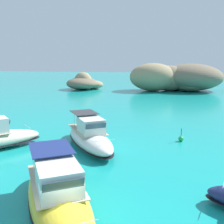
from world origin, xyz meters
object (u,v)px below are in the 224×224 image
(motorboat_yellow, at_px, (58,196))
(motorboat_white, at_px, (90,137))
(channel_buoy, at_px, (181,138))
(islet_small, at_px, (84,83))
(islet_large, at_px, (177,78))

(motorboat_yellow, height_order, motorboat_white, motorboat_yellow)
(channel_buoy, bearing_deg, motorboat_yellow, -116.98)
(islet_small, bearing_deg, islet_large, 4.08)
(islet_small, xyz_separation_m, motorboat_white, (16.49, -53.55, -0.91))
(islet_large, xyz_separation_m, motorboat_yellow, (-10.20, -67.22, -2.70))
(islet_large, distance_m, islet_small, 28.17)
(motorboat_yellow, xyz_separation_m, motorboat_white, (-1.35, 11.67, -0.02))
(islet_large, height_order, islet_small, islet_large)
(islet_large, bearing_deg, motorboat_yellow, -98.63)
(islet_small, relative_size, motorboat_yellow, 1.25)
(islet_large, relative_size, channel_buoy, 20.94)
(channel_buoy, bearing_deg, islet_small, 117.10)
(motorboat_yellow, bearing_deg, islet_small, 105.30)
(motorboat_white, bearing_deg, islet_large, 78.25)
(islet_small, height_order, motorboat_yellow, islet_small)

